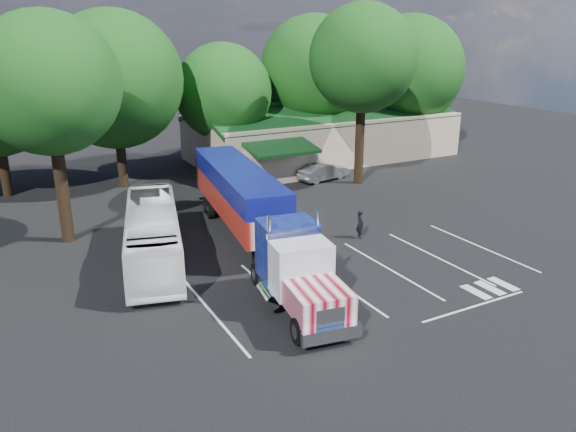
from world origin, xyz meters
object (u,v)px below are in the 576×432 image
tour_bus (153,234)px  silver_sedan (323,171)px  woman (360,224)px  semi_truck (251,208)px  bicycle (257,200)px

tour_bus → silver_sedan: bearing=45.7°
woman → semi_truck: bearing=89.2°
semi_truck → woman: size_ratio=11.88×
woman → bicycle: bearing=30.1°
semi_truck → woman: (6.27, -1.42, -1.53)m
bicycle → silver_sedan: (7.67, 3.82, 0.23)m
semi_truck → woman: bearing=-3.9°
woman → tour_bus: (-11.50, 2.17, 0.68)m
tour_bus → bicycle: bearing=49.4°
semi_truck → bicycle: bearing=71.3°
woman → bicycle: woman is taller
semi_truck → silver_sedan: 15.58m
tour_bus → woman: bearing=4.0°
semi_truck → bicycle: semi_truck is taller
woman → bicycle: 8.69m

